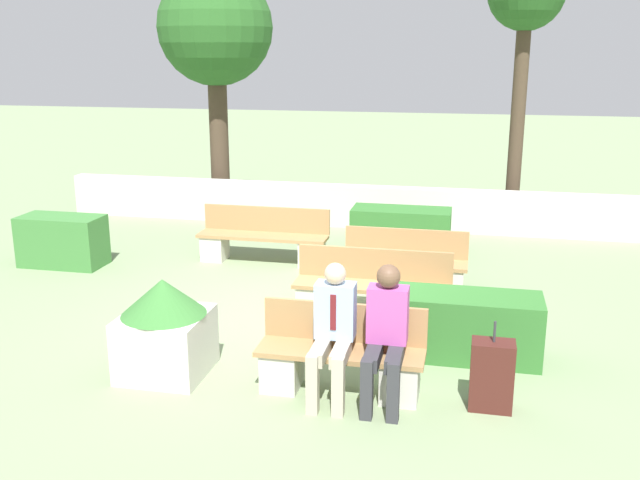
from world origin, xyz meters
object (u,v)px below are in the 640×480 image
(bench_right_side, at_px, (372,293))
(tree_leftmost, at_px, (215,31))
(bench_front, at_px, (341,361))
(bench_back, at_px, (263,241))
(tree_center_left, at_px, (526,4))
(person_seated_man, at_px, (333,327))
(planter_corner_right, at_px, (165,326))
(bench_left_side, at_px, (404,269))
(suitcase, at_px, (492,375))
(person_seated_woman, at_px, (386,330))

(bench_right_side, xyz_separation_m, tree_leftmost, (-3.90, 5.33, 3.26))
(bench_front, bearing_deg, tree_leftmost, 117.79)
(bench_right_side, distance_m, bench_back, 2.89)
(tree_leftmost, height_order, tree_center_left, tree_center_left)
(person_seated_man, height_order, tree_center_left, tree_center_left)
(tree_leftmost, bearing_deg, planter_corner_right, -74.45)
(bench_front, relative_size, tree_center_left, 0.33)
(bench_left_side, bearing_deg, tree_leftmost, 136.88)
(tree_leftmost, bearing_deg, suitcase, -54.35)
(suitcase, relative_size, tree_center_left, 0.18)
(bench_front, bearing_deg, person_seated_woman, -16.63)
(bench_right_side, height_order, tree_center_left, tree_center_left)
(bench_left_side, distance_m, person_seated_woman, 3.29)
(bench_right_side, xyz_separation_m, bench_back, (-2.02, 2.06, 0.00))
(bench_right_side, height_order, suitcase, suitcase)
(bench_left_side, bearing_deg, bench_front, -93.42)
(person_seated_woman, height_order, planter_corner_right, person_seated_woman)
(bench_front, bearing_deg, bench_right_side, 89.47)
(tree_leftmost, bearing_deg, tree_center_left, 0.39)
(person_seated_man, xyz_separation_m, tree_center_left, (1.97, 7.54, 3.30))
(bench_left_side, distance_m, bench_right_side, 1.13)
(bench_right_side, relative_size, planter_corner_right, 1.90)
(person_seated_woman, relative_size, tree_leftmost, 0.28)
(suitcase, height_order, tree_leftmost, tree_leftmost)
(bench_front, xyz_separation_m, suitcase, (1.43, -0.04, 0.02))
(tree_leftmost, distance_m, tree_center_left, 5.82)
(person_seated_man, bearing_deg, planter_corner_right, 174.92)
(bench_left_side, distance_m, person_seated_man, 3.31)
(bench_front, xyz_separation_m, person_seated_woman, (0.45, -0.13, 0.42))
(suitcase, bearing_deg, bench_right_side, 124.26)
(bench_back, relative_size, person_seated_man, 1.55)
(person_seated_man, xyz_separation_m, person_seated_woman, (0.50, 0.00, 0.01))
(bench_back, height_order, planter_corner_right, planter_corner_right)
(person_seated_man, distance_m, tree_leftmost, 8.89)
(bench_left_side, height_order, bench_right_side, same)
(person_seated_man, height_order, planter_corner_right, person_seated_man)
(suitcase, bearing_deg, tree_leftmost, 125.65)
(planter_corner_right, bearing_deg, bench_right_side, 47.26)
(bench_left_side, xyz_separation_m, person_seated_man, (-0.36, -3.26, 0.41))
(person_seated_woman, bearing_deg, bench_right_side, 101.22)
(tree_leftmost, bearing_deg, person_seated_woman, -60.00)
(bench_back, xyz_separation_m, planter_corner_right, (0.16, -4.07, 0.19))
(person_seated_man, relative_size, tree_center_left, 0.27)
(person_seated_man, xyz_separation_m, tree_leftmost, (-3.83, 7.50, 2.86))
(person_seated_woman, relative_size, planter_corner_right, 1.31)
(planter_corner_right, xyz_separation_m, suitcase, (3.27, -0.07, -0.18))
(suitcase, xyz_separation_m, tree_leftmost, (-5.32, 7.41, 3.25))
(bench_right_side, bearing_deg, bench_left_side, 84.04)
(bench_back, bearing_deg, planter_corner_right, -93.35)
(bench_right_side, distance_m, planter_corner_right, 2.74)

